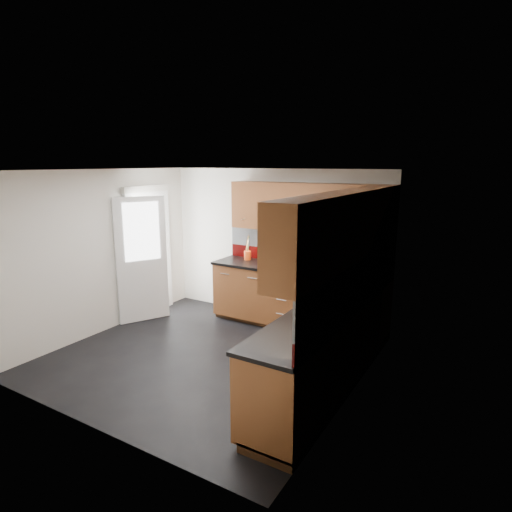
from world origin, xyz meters
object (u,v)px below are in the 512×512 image
Objects in this scene: utensil_pot at (248,254)px; food_processor at (347,280)px; toaster at (323,264)px; gas_hob at (290,267)px.

food_processor is (1.97, -0.89, 0.05)m from utensil_pot.
toaster is at bearing -0.29° from utensil_pot.
food_processor is at bearing -53.16° from toaster.
utensil_pot reaches higher than gas_hob.
utensil_pot is at bearing 169.25° from gas_hob.
utensil_pot is (-0.85, 0.16, 0.08)m from gas_hob.
utensil_pot is at bearing 179.71° from toaster.
toaster reaches higher than gas_hob.
food_processor is at bearing -32.91° from gas_hob.
gas_hob is 0.87m from utensil_pot.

